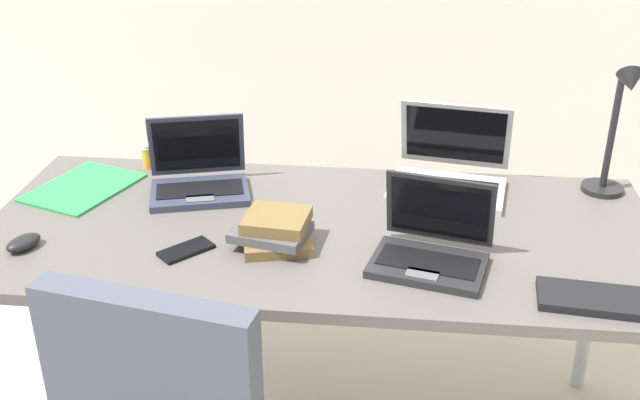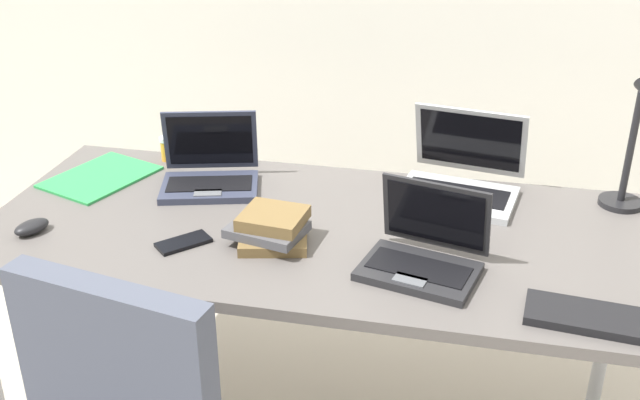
% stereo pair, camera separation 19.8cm
% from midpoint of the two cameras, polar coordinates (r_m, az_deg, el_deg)
% --- Properties ---
extents(desk, '(1.80, 0.80, 0.74)m').
position_cam_midpoint_polar(desk, '(2.04, 2.78, -3.52)').
color(desk, '#595451').
rests_on(desk, ground_plane).
extents(desk_lamp, '(0.12, 0.18, 0.40)m').
position_cam_midpoint_polar(desk_lamp, '(2.23, 25.02, 3.77)').
color(desk_lamp, black).
rests_on(desk_lamp, desk).
extents(laptop_center, '(0.32, 0.28, 0.20)m').
position_cam_midpoint_polar(laptop_center, '(1.84, 10.92, -4.06)').
color(laptop_center, '#232326').
rests_on(laptop_center, desk).
extents(laptop_back_right, '(0.33, 0.29, 0.21)m').
position_cam_midpoint_polar(laptop_back_right, '(2.24, -5.82, 2.05)').
color(laptop_back_right, '#33384C').
rests_on(laptop_back_right, desk).
extents(laptop_mid_desk, '(0.37, 0.35, 0.24)m').
position_cam_midpoint_polar(laptop_mid_desk, '(2.24, 13.07, 1.53)').
color(laptop_mid_desk, '#B7BABC').
rests_on(laptop_mid_desk, desk).
extents(external_keyboard, '(0.34, 0.15, 0.02)m').
position_cam_midpoint_polar(external_keyboard, '(1.78, 23.70, -8.37)').
color(external_keyboard, black).
rests_on(external_keyboard, desk).
extents(computer_mouse, '(0.09, 0.11, 0.03)m').
position_cam_midpoint_polar(computer_mouse, '(2.08, -18.43, -2.01)').
color(computer_mouse, black).
rests_on(computer_mouse, desk).
extents(cell_phone, '(0.14, 0.14, 0.01)m').
position_cam_midpoint_polar(cell_phone, '(1.94, -7.42, -3.28)').
color(cell_phone, black).
rests_on(cell_phone, desk).
extents(pill_bottle, '(0.04, 0.04, 0.08)m').
position_cam_midpoint_polar(pill_bottle, '(2.44, -9.26, 3.81)').
color(pill_bottle, gold).
rests_on(pill_bottle, desk).
extents(book_stack, '(0.22, 0.19, 0.08)m').
position_cam_midpoint_polar(book_stack, '(1.92, -0.75, -2.26)').
color(book_stack, brown).
rests_on(book_stack, desk).
extents(paper_folder_far_corner, '(0.32, 0.37, 0.01)m').
position_cam_midpoint_polar(paper_folder_far_corner, '(2.36, -13.97, 1.64)').
color(paper_folder_far_corner, green).
rests_on(paper_folder_far_corner, desk).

